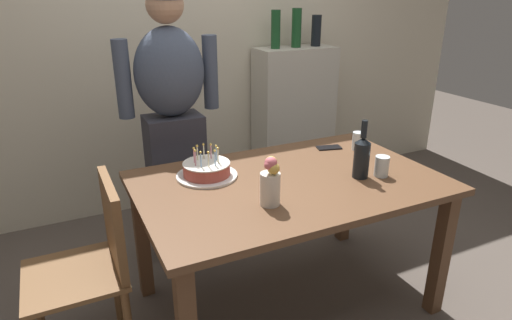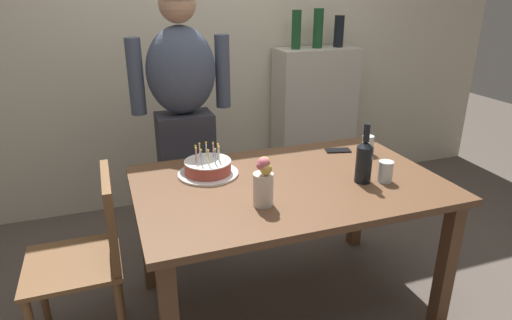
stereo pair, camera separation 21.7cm
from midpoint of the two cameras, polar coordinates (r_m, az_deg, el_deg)
The scene contains 12 objects.
ground_plane at distance 2.58m, azimuth 6.35°, elevation -17.95°, with size 10.00×10.00×0.00m, color #564C44.
back_wall at distance 3.47m, azimuth -4.27°, elevation 15.86°, with size 5.20×0.10×2.60m, color beige.
dining_table at distance 2.23m, azimuth 7.02°, elevation -5.07°, with size 1.50×0.96×0.74m.
birthday_cake at distance 2.24m, azimuth -3.51°, elevation -1.12°, with size 0.31×0.31×0.16m.
water_glass_near at distance 2.62m, azimuth 16.62°, elevation 1.85°, with size 0.07×0.07×0.11m, color silver.
water_glass_far at distance 2.28m, azimuth 19.11°, elevation -1.47°, with size 0.07×0.07×0.11m, color silver.
wine_bottle at distance 2.22m, azimuth 16.61°, elevation -0.08°, with size 0.08×0.08×0.30m.
cell_phone at distance 2.64m, azimuth 12.92°, elevation 1.18°, with size 0.14×0.07×0.01m, color black.
flower_vase at distance 1.90m, azimuth 4.24°, elevation -2.92°, with size 0.09×0.09×0.23m.
person_man_bearded at distance 2.72m, azimuth -7.06°, elevation 5.04°, with size 0.61×0.27×1.66m.
dining_chair at distance 2.14m, azimuth -17.79°, elevation -11.10°, with size 0.42×0.42×0.87m.
shelf_cabinet at distance 3.70m, azimuth 9.15°, elevation 5.13°, with size 0.65×0.30×1.49m.
Camera 2 is at (-0.82, -1.82, 1.63)m, focal length 30.81 mm.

